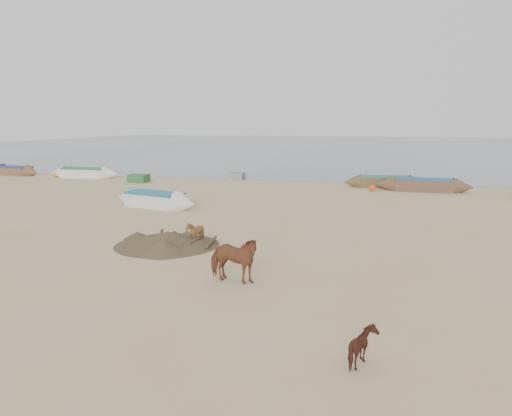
{
  "coord_description": "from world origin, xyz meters",
  "views": [
    {
      "loc": [
        5.43,
        -16.52,
        4.71
      ],
      "look_at": [
        0.0,
        4.0,
        1.0
      ],
      "focal_mm": 35.0,
      "sensor_mm": 36.0,
      "label": 1
    }
  ],
  "objects_px": {
    "calf_right": "(364,348)",
    "near_canoe": "(155,200)",
    "calf_front": "(195,233)",
    "cow_adult": "(233,259)"
  },
  "relations": [
    {
      "from": "calf_right",
      "to": "near_canoe",
      "type": "bearing_deg",
      "value": 30.8
    },
    {
      "from": "calf_front",
      "to": "cow_adult",
      "type": "bearing_deg",
      "value": 3.51
    },
    {
      "from": "calf_front",
      "to": "calf_right",
      "type": "bearing_deg",
      "value": 8.16
    },
    {
      "from": "calf_right",
      "to": "near_canoe",
      "type": "xyz_separation_m",
      "value": [
        -12.12,
        15.65,
        0.04
      ]
    },
    {
      "from": "cow_adult",
      "to": "calf_front",
      "type": "height_order",
      "value": "cow_adult"
    },
    {
      "from": "cow_adult",
      "to": "calf_right",
      "type": "distance_m",
      "value": 5.81
    },
    {
      "from": "cow_adult",
      "to": "near_canoe",
      "type": "height_order",
      "value": "cow_adult"
    },
    {
      "from": "cow_adult",
      "to": "calf_right",
      "type": "bearing_deg",
      "value": -127.2
    },
    {
      "from": "calf_right",
      "to": "cow_adult",
      "type": "bearing_deg",
      "value": 36.36
    },
    {
      "from": "near_canoe",
      "to": "cow_adult",
      "type": "bearing_deg",
      "value": -38.81
    }
  ]
}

